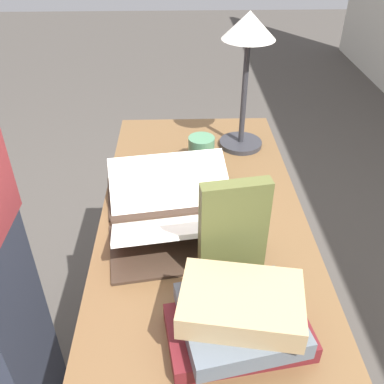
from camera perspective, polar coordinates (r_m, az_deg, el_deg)
The scene contains 7 objects.
ground_plane at distance 1.76m, azimuth 1.05°, elevation -23.26°, with size 12.00×12.00×0.00m, color #47423D.
reading_desk at distance 1.26m, azimuth 1.36°, elevation -7.97°, with size 1.18×0.56×0.78m.
open_book at distance 1.14m, azimuth -2.25°, elevation -2.33°, with size 0.48×0.41×0.10m.
book_stack_tall at distance 0.85m, azimuth 6.37°, elevation -16.40°, with size 0.23×0.29×0.13m.
book_standing_upright at distance 0.91m, azimuth 5.49°, elevation -5.67°, with size 0.05×0.15×0.26m.
reading_lamp at distance 1.37m, azimuth 7.44°, elevation 18.74°, with size 0.16×0.16×0.44m.
coffee_mug at distance 1.37m, azimuth 1.22°, elevation 5.62°, with size 0.11×0.08×0.09m.
Camera 1 is at (0.92, -0.06, 1.50)m, focal length 40.00 mm.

